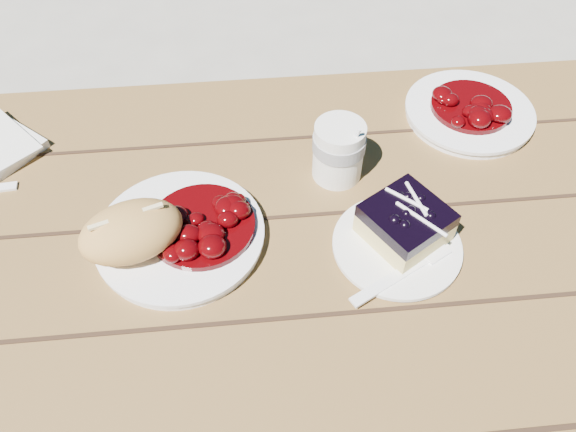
{
  "coord_description": "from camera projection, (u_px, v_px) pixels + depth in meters",
  "views": [
    {
      "loc": [
        0.26,
        -0.42,
        1.36
      ],
      "look_at": [
        0.3,
        0.03,
        0.81
      ],
      "focal_mm": 35.0,
      "sensor_mm": 36.0,
      "label": 1
    }
  ],
  "objects": [
    {
      "name": "bread_roll",
      "position": [
        131.0,
        232.0,
        0.71
      ],
      "size": [
        0.15,
        0.13,
        0.07
      ],
      "primitive_type": "ellipsoid",
      "rotation": [
        0.0,
        0.0,
        0.34
      ],
      "color": "tan",
      "rests_on": "main_plate"
    },
    {
      "name": "blueberry_cake",
      "position": [
        405.0,
        223.0,
        0.73
      ],
      "size": [
        0.13,
        0.13,
        0.05
      ],
      "rotation": [
        0.0,
        0.0,
        0.56
      ],
      "color": "#DFCC79",
      "rests_on": "dessert_plate"
    },
    {
      "name": "coffee_cup",
      "position": [
        338.0,
        151.0,
        0.81
      ],
      "size": [
        0.07,
        0.07,
        0.09
      ],
      "primitive_type": "cylinder",
      "color": "white",
      "rests_on": "picnic_table"
    },
    {
      "name": "picnic_table",
      "position": [
        91.0,
        341.0,
        0.84
      ],
      "size": [
        2.0,
        1.55,
        0.75
      ],
      "color": "brown",
      "rests_on": "ground"
    },
    {
      "name": "second_stew",
      "position": [
        473.0,
        99.0,
        0.9
      ],
      "size": [
        0.13,
        0.13,
        0.04
      ],
      "primitive_type": null,
      "color": "#430205",
      "rests_on": "second_plate"
    },
    {
      "name": "goulash_stew",
      "position": [
        200.0,
        218.0,
        0.74
      ],
      "size": [
        0.14,
        0.14,
        0.04
      ],
      "primitive_type": null,
      "color": "#430205",
      "rests_on": "main_plate"
    },
    {
      "name": "main_plate",
      "position": [
        180.0,
        236.0,
        0.76
      ],
      "size": [
        0.22,
        0.22,
        0.02
      ],
      "primitive_type": "cylinder",
      "color": "white",
      "rests_on": "picnic_table"
    },
    {
      "name": "second_plate",
      "position": [
        469.0,
        113.0,
        0.92
      ],
      "size": [
        0.2,
        0.2,
        0.02
      ],
      "primitive_type": "cylinder",
      "color": "white",
      "rests_on": "picnic_table"
    },
    {
      "name": "dessert_plate",
      "position": [
        397.0,
        247.0,
        0.75
      ],
      "size": [
        0.17,
        0.17,
        0.01
      ],
      "primitive_type": "cylinder",
      "color": "white",
      "rests_on": "picnic_table"
    },
    {
      "name": "fork_dessert",
      "position": [
        391.0,
        279.0,
        0.71
      ],
      "size": [
        0.15,
        0.1,
        0.0
      ],
      "primitive_type": null,
      "rotation": [
        0.0,
        0.0,
        -1.07
      ],
      "color": "white",
      "rests_on": "dessert_plate"
    }
  ]
}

